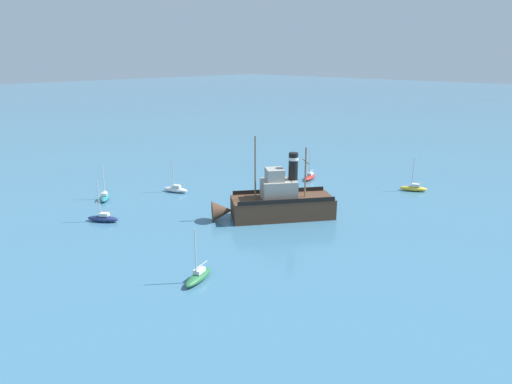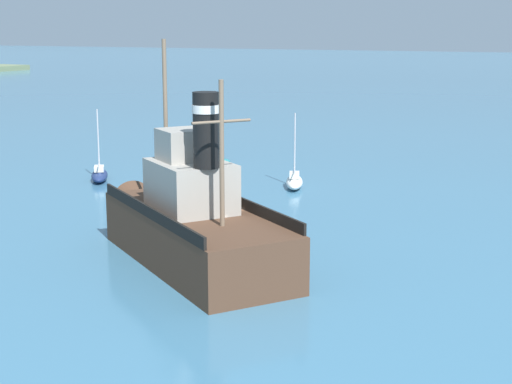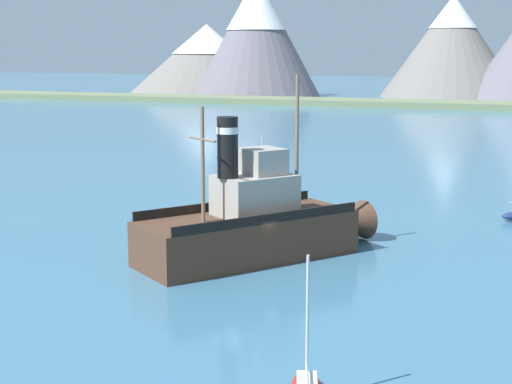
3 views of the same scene
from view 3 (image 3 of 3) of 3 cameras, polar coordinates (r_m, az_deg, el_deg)
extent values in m
plane|color=teal|center=(42.03, 0.20, -5.17)|extent=(600.00, 600.00, 0.00)
cone|color=slate|center=(206.58, -3.59, 9.62)|extent=(40.89, 40.89, 17.78)
cone|color=white|center=(206.59, -3.61, 11.05)|extent=(18.23, 18.23, 7.55)
cone|color=slate|center=(192.31, 0.05, 11.23)|extent=(31.18, 31.18, 28.77)
cone|color=white|center=(192.61, 0.05, 13.61)|extent=(14.65, 14.65, 12.88)
cone|color=slate|center=(197.70, 14.07, 10.23)|extent=(33.82, 33.82, 24.17)
cone|color=white|center=(197.91, 14.17, 12.61)|extent=(11.50, 11.50, 7.83)
cube|color=#6B7A56|center=(160.22, 15.14, 6.13)|extent=(240.00, 12.00, 1.20)
cube|color=#4C3323|center=(42.45, -0.65, -3.34)|extent=(10.66, 12.27, 2.40)
cone|color=#4C3323|center=(46.66, 6.79, -2.17)|extent=(3.32, 3.33, 2.35)
cube|color=#9E998E|center=(42.24, -0.09, -0.22)|extent=(4.79, 5.00, 2.20)
cube|color=#9E998E|center=(42.23, 0.47, 2.25)|extent=(2.96, 2.92, 1.40)
cylinder|color=black|center=(40.93, -2.08, 3.26)|extent=(1.10, 1.10, 3.20)
cylinder|color=silver|center=(40.83, -2.09, 4.51)|extent=(1.16, 1.16, 0.35)
cylinder|color=#75604C|center=(43.44, 2.99, 3.59)|extent=(0.20, 0.20, 7.50)
cylinder|color=#75604C|center=(40.28, -3.89, 1.98)|extent=(0.20, 0.20, 6.00)
cylinder|color=#75604C|center=(40.11, -3.92, 3.85)|extent=(2.16, 1.64, 0.12)
cube|color=black|center=(43.92, -2.19, -0.95)|extent=(6.86, 9.25, 0.50)
cube|color=black|center=(40.38, 1.01, -1.94)|extent=(6.86, 9.25, 0.50)
cube|color=silver|center=(25.43, 3.73, -13.68)|extent=(0.94, 1.24, 0.36)
cylinder|color=#B7B7BC|center=(25.18, 3.75, -9.22)|extent=(0.10, 0.10, 4.20)
cylinder|color=#B7B7BC|center=(24.91, 3.75, -13.28)|extent=(0.62, 1.74, 0.08)
ellipsoid|color=#286B3D|center=(60.31, 0.45, -0.08)|extent=(2.28, 3.95, 0.70)
cube|color=silver|center=(60.02, 0.45, 0.38)|extent=(0.96, 1.25, 0.36)
cylinder|color=#B7B7BC|center=(60.22, 0.46, 2.26)|extent=(0.10, 0.10, 4.20)
cylinder|color=#B7B7BC|center=(59.57, 0.44, 0.66)|extent=(0.66, 1.73, 0.08)
camera|label=1|loc=(91.88, -11.86, 14.72)|focal=32.00mm
camera|label=2|loc=(49.05, -43.95, 6.61)|focal=55.00mm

